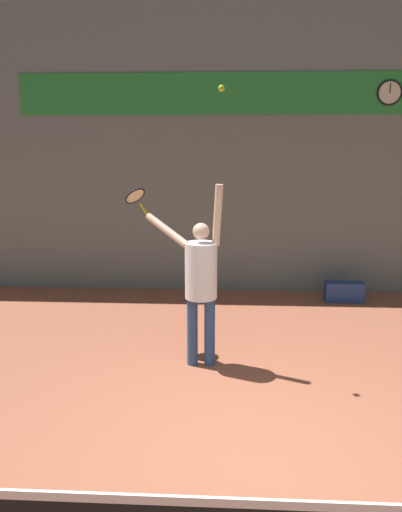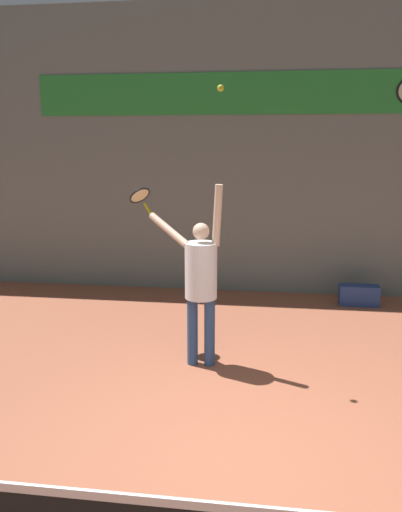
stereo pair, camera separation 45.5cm
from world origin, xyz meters
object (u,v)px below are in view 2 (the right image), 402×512
Objects in this scene: tennis_racket at (141,197)px; equipment_bag at (359,295)px; tennis_ball at (221,88)px; tennis_player at (200,277)px.

tennis_racket is 0.59× the size of equipment_bag.
tennis_ball reaches higher than tennis_racket.
tennis_ball reaches higher than tennis_player.
equipment_bag is at bearing 52.64° from tennis_ball.
tennis_ball is at bearing -31.50° from tennis_racket.
tennis_player is 3.42× the size of equipment_bag.
tennis_player is 1.34m from tennis_racket.
tennis_racket is 5.31× the size of tennis_ball.
tennis_player is 2.14m from tennis_ball.
tennis_player is 3.64m from equipment_bag.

